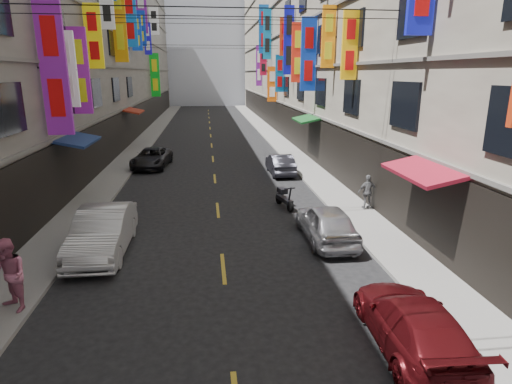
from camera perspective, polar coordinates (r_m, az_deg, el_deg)
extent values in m
cube|color=slate|center=(37.29, -15.25, 5.92)|extent=(2.00, 90.00, 0.12)
cube|color=slate|center=(37.42, 3.34, 6.47)|extent=(2.00, 90.00, 0.12)
cube|color=gray|center=(38.37, -25.74, 19.42)|extent=(10.00, 90.00, 19.00)
cube|color=black|center=(37.25, -16.86, 8.04)|extent=(0.12, 85.50, 3.00)
cube|color=#66635E|center=(37.08, -17.05, 10.64)|extent=(0.16, 90.00, 0.14)
cube|color=#66635E|center=(36.98, -17.46, 15.57)|extent=(0.16, 90.00, 0.14)
cube|color=#66635E|center=(37.16, -17.88, 20.50)|extent=(0.16, 90.00, 0.14)
cube|color=#AFA793|center=(38.61, 12.98, 20.46)|extent=(10.00, 90.00, 19.00)
cube|color=black|center=(37.39, 4.83, 8.67)|extent=(0.12, 85.50, 3.00)
cube|color=#66635E|center=(37.23, 4.87, 11.27)|extent=(0.16, 90.00, 0.14)
cube|color=#66635E|center=(37.13, 4.99, 16.20)|extent=(0.16, 90.00, 0.14)
cube|color=#66635E|center=(37.31, 5.11, 21.11)|extent=(0.16, 90.00, 0.14)
cube|color=silver|center=(86.54, -6.69, 18.79)|extent=(18.00, 8.00, 22.00)
cube|color=#6E1780|center=(19.51, -25.36, 14.76)|extent=(1.04, 0.18, 5.36)
cylinder|color=black|center=(19.53, -25.51, 14.75)|extent=(1.14, 0.08, 0.08)
cube|color=silver|center=(21.34, -23.96, 14.70)|extent=(0.87, 0.18, 3.26)
cylinder|color=black|center=(21.36, -24.09, 14.68)|extent=(0.97, 0.08, 0.08)
cube|color=yellow|center=(22.00, 12.39, 18.58)|extent=(0.75, 0.18, 3.19)
cylinder|color=black|center=(22.02, 12.52, 18.57)|extent=(0.85, 0.08, 0.08)
cube|color=#831887|center=(23.42, -22.40, 14.66)|extent=(0.87, 0.18, 4.11)
cylinder|color=black|center=(23.44, -22.52, 14.65)|extent=(0.97, 0.08, 0.08)
cube|color=orange|center=(25.66, 9.63, 19.71)|extent=(0.75, 0.18, 3.32)
cylinder|color=black|center=(25.67, 9.74, 19.70)|extent=(0.85, 0.08, 0.08)
cube|color=yellow|center=(26.73, -20.83, 18.83)|extent=(0.91, 0.18, 3.43)
cylinder|color=black|center=(26.74, -20.94, 18.82)|extent=(1.01, 0.08, 0.08)
cube|color=#1037BD|center=(29.57, 7.01, 17.73)|extent=(1.01, 0.18, 4.64)
cylinder|color=black|center=(29.58, 7.11, 17.73)|extent=(1.11, 0.08, 0.08)
cube|color=silver|center=(31.14, -19.36, 22.88)|extent=(0.86, 0.18, 3.36)
cylinder|color=black|center=(31.15, -19.45, 22.87)|extent=(0.96, 0.08, 0.08)
cube|color=red|center=(33.10, 5.59, 18.00)|extent=(0.92, 0.18, 4.20)
cylinder|color=black|center=(33.11, 5.68, 17.99)|extent=(1.02, 0.08, 0.08)
cube|color=#C37D0A|center=(34.67, -17.82, 21.33)|extent=(0.96, 0.18, 6.23)
cylinder|color=black|center=(34.68, -17.91, 21.32)|extent=(1.06, 0.08, 0.08)
cube|color=#0F11AF|center=(37.01, 4.39, 19.49)|extent=(0.82, 0.18, 5.35)
cylinder|color=black|center=(37.02, 4.47, 19.48)|extent=(0.92, 0.08, 0.08)
cube|color=blue|center=(39.23, -16.47, 21.31)|extent=(1.08, 0.18, 4.43)
cylinder|color=black|center=(39.23, -16.54, 21.30)|extent=(1.18, 0.08, 0.08)
cube|color=red|center=(39.55, 3.73, 19.93)|extent=(0.73, 0.18, 3.12)
cylinder|color=black|center=(39.56, 3.81, 19.93)|extent=(0.83, 0.08, 0.08)
cube|color=#0D60A2|center=(41.12, 3.17, 15.50)|extent=(0.79, 0.18, 3.33)
cylinder|color=black|center=(41.13, 3.24, 15.50)|extent=(0.89, 0.08, 0.08)
cube|color=blue|center=(42.82, -15.64, 19.82)|extent=(0.92, 0.18, 3.17)
cylinder|color=black|center=(42.83, -15.71, 19.81)|extent=(1.02, 0.08, 0.08)
cube|color=#0E2FA7|center=(45.34, -15.15, 20.31)|extent=(1.00, 0.18, 3.23)
cylinder|color=black|center=(45.35, -15.21, 20.31)|extent=(1.10, 0.08, 0.08)
cube|color=#E45A0C|center=(44.98, 2.17, 14.17)|extent=(0.97, 0.18, 3.47)
cylinder|color=black|center=(44.99, 2.24, 14.17)|extent=(1.07, 0.08, 0.08)
cube|color=#6C177F|center=(46.70, -15.03, 22.19)|extent=(1.07, 0.18, 3.98)
cylinder|color=black|center=(46.70, -15.10, 22.18)|extent=(1.17, 0.08, 0.08)
cube|color=#0D6AA1|center=(49.30, 1.51, 20.27)|extent=(0.88, 0.18, 5.12)
cylinder|color=black|center=(49.31, 1.57, 20.27)|extent=(0.98, 0.08, 0.08)
cube|color=#170FB0|center=(51.33, -14.24, 19.21)|extent=(0.76, 0.18, 3.36)
cylinder|color=black|center=(51.34, -14.30, 19.20)|extent=(0.86, 0.08, 0.08)
cube|color=#0E50A9|center=(51.41, 1.04, 20.87)|extent=(1.09, 0.18, 5.18)
cylinder|color=black|center=(51.41, 1.10, 20.87)|extent=(1.19, 0.08, 0.08)
cube|color=red|center=(52.54, 0.98, 17.01)|extent=(0.80, 0.18, 3.16)
cylinder|color=black|center=(52.55, 1.04, 17.01)|extent=(0.90, 0.08, 0.08)
cube|color=#0D971A|center=(54.61, -13.32, 14.93)|extent=(1.10, 0.18, 5.05)
cylinder|color=black|center=(54.62, -13.38, 14.93)|extent=(1.20, 0.08, 0.08)
cube|color=white|center=(57.38, -13.45, 21.30)|extent=(1.11, 0.18, 3.13)
cylinder|color=black|center=(57.38, -13.50, 21.29)|extent=(1.21, 0.08, 0.08)
cube|color=#6A1783|center=(56.96, 0.40, 16.49)|extent=(0.74, 0.18, 5.00)
cylinder|color=black|center=(56.97, 0.45, 16.49)|extent=(0.84, 0.08, 0.08)
cube|color=maroon|center=(14.39, 21.31, 2.68)|extent=(1.39, 3.20, 0.41)
cube|color=navy|center=(21.43, -22.68, 6.47)|extent=(1.39, 3.20, 0.41)
cube|color=#15501F|center=(29.32, 6.73, 9.68)|extent=(1.39, 3.20, 0.41)
cube|color=maroon|center=(36.99, -16.04, 10.39)|extent=(1.39, 3.20, 0.41)
cylinder|color=black|center=(16.55, -5.64, 23.32)|extent=(14.00, 0.04, 0.04)
cylinder|color=black|center=(30.59, -6.28, 21.95)|extent=(14.00, 0.04, 0.04)
cylinder|color=black|center=(44.48, -6.43, 18.88)|extent=(14.00, 0.04, 0.04)
cube|color=gold|center=(13.75, -4.38, -10.08)|extent=(0.12, 2.20, 0.01)
cube|color=gold|center=(19.33, -5.12, -2.40)|extent=(0.12, 2.20, 0.01)
cube|color=gold|center=(25.11, -5.52, 1.80)|extent=(0.12, 2.20, 0.01)
cube|color=gold|center=(30.97, -5.77, 4.41)|extent=(0.12, 2.20, 0.01)
cube|color=gold|center=(36.88, -5.94, 6.20)|extent=(0.12, 2.20, 0.01)
cube|color=gold|center=(42.81, -6.06, 7.49)|extent=(0.12, 2.20, 0.01)
cube|color=gold|center=(48.76, -6.16, 8.46)|extent=(0.12, 2.20, 0.01)
cube|color=gold|center=(54.72, -6.23, 9.22)|extent=(0.12, 2.20, 0.01)
cube|color=gold|center=(60.69, -6.29, 9.84)|extent=(0.12, 2.20, 0.01)
cube|color=gold|center=(66.66, -6.34, 10.34)|extent=(0.12, 2.20, 0.01)
cube|color=gold|center=(72.64, -6.38, 10.76)|extent=(0.12, 2.20, 0.01)
cylinder|color=black|center=(19.00, 4.60, -1.93)|extent=(0.23, 0.51, 0.50)
cylinder|color=black|center=(20.14, 3.05, -0.89)|extent=(0.23, 0.51, 0.50)
cube|color=black|center=(19.52, 3.81, -0.97)|extent=(0.60, 1.33, 0.18)
cube|color=black|center=(19.65, 3.53, 0.20)|extent=(0.44, 0.61, 0.22)
cylinder|color=black|center=(18.96, 4.50, -0.55)|extent=(0.16, 0.36, 0.88)
cylinder|color=black|center=(18.87, 4.52, 0.47)|extent=(0.50, 0.18, 0.06)
imported|color=silver|center=(15.44, -19.77, -4.99)|extent=(1.64, 4.66, 1.53)
imported|color=black|center=(28.74, -13.73, 4.43)|extent=(2.54, 4.67, 1.24)
imported|color=#530E12|center=(10.44, 20.23, -16.21)|extent=(1.91, 4.30, 1.22)
imported|color=#A7A6AB|center=(15.81, 9.37, -4.07)|extent=(1.63, 4.04, 1.38)
imported|color=#282830|center=(26.09, 3.24, 3.74)|extent=(1.36, 3.76, 1.23)
imported|color=#CA6A8A|center=(12.48, -30.07, -9.63)|extent=(1.12, 1.10, 1.91)
imported|color=#5F5F62|center=(19.48, 14.69, 0.00)|extent=(0.92, 0.54, 1.54)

